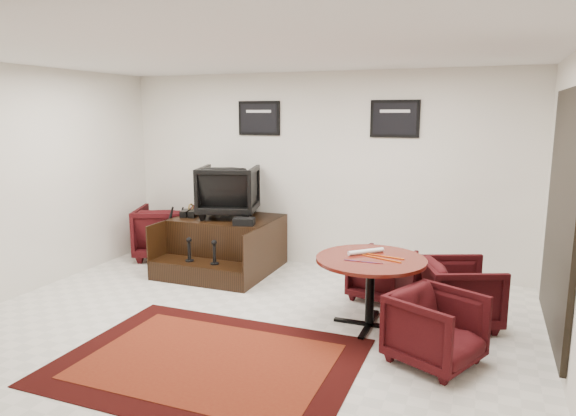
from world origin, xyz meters
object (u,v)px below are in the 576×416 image
object	(u,v)px
shine_podium	(225,246)
table_chair_window	(460,290)
table_chair_corner	(436,325)
armchair_side	(166,229)
meeting_table	(371,266)
shine_chair	(229,188)
table_chair_back	(382,272)

from	to	relation	value
shine_podium	table_chair_window	distance (m)	3.38
table_chair_window	table_chair_corner	size ratio (longest dim) A/B	1.06
shine_podium	table_chair_window	world-z (taller)	table_chair_window
armchair_side	meeting_table	size ratio (longest dim) A/B	0.78
meeting_table	table_chair_corner	bearing A→B (deg)	-39.39
meeting_table	table_chair_window	distance (m)	1.00
table_chair_corner	shine_chair	bearing A→B (deg)	83.00
shine_chair	armchair_side	bearing A→B (deg)	-18.98
table_chair_back	shine_chair	bearing A→B (deg)	2.37
shine_chair	table_chair_window	bearing A→B (deg)	147.02
armchair_side	meeting_table	distance (m)	3.83
shine_podium	table_chair_back	distance (m)	2.39
armchair_side	table_chair_window	size ratio (longest dim) A/B	1.16
shine_podium	shine_chair	size ratio (longest dim) A/B	1.80
table_chair_corner	armchair_side	bearing A→B (deg)	89.81
table_chair_back	armchair_side	bearing A→B (deg)	5.52
shine_podium	meeting_table	bearing A→B (deg)	-27.76
shine_podium	table_chair_corner	xyz separation A→B (m)	(3.12, -1.86, 0.02)
table_chair_back	table_chair_window	xyz separation A→B (m)	(0.91, -0.47, 0.05)
shine_podium	shine_chair	distance (m)	0.83
shine_chair	table_chair_back	distance (m)	2.55
table_chair_back	meeting_table	bearing A→B (deg)	108.11
table_chair_back	table_chair_window	world-z (taller)	table_chair_window
shine_podium	table_chair_corner	world-z (taller)	shine_podium
armchair_side	table_chair_back	distance (m)	3.55
shine_podium	armchair_side	bearing A→B (deg)	169.47
shine_chair	meeting_table	bearing A→B (deg)	133.77
armchair_side	table_chair_corner	bearing A→B (deg)	133.00
shine_chair	armchair_side	size ratio (longest dim) A/B	0.93
shine_chair	table_chair_back	size ratio (longest dim) A/B	1.23
armchair_side	table_chair_back	xyz separation A→B (m)	(3.49, -0.61, -0.11)
armchair_side	meeting_table	xyz separation A→B (m)	(3.53, -1.47, 0.21)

